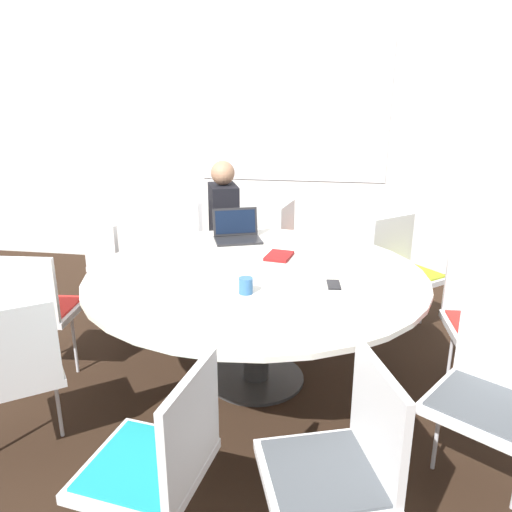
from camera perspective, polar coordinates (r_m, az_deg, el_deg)
The scene contains 18 objects.
ground_plane at distance 3.26m, azimuth 0.00°, elevation -13.86°, with size 16.00×16.00×0.00m, color black.
wall_back at distance 4.99m, azimuth 4.28°, elevation 13.81°, with size 8.00×0.07×2.70m.
conference_table at distance 2.97m, azimuth 0.00°, elevation -3.54°, with size 1.99×1.99×0.72m.
chair_0 at distance 4.55m, azimuth -4.91°, elevation 2.42°, with size 0.55×0.56×0.84m.
chair_1 at distance 3.94m, azimuth -15.57°, elevation -0.68°, with size 0.60×0.59×0.84m.
chair_2 at distance 3.34m, azimuth -23.87°, elevation -5.08°, with size 0.47×0.46×0.84m.
chair_3 at distance 2.67m, azimuth -26.15°, elevation -11.29°, with size 0.60×0.60×0.84m.
chair_4 at distance 1.94m, azimuth -10.87°, elevation -21.54°, with size 0.48×0.50×0.84m.
chair_5 at distance 1.92m, azimuth 9.70°, elevation -21.79°, with size 0.54×0.55×0.84m.
chair_6 at distance 2.49m, azimuth 25.27°, elevation -13.36°, with size 0.60×0.59×0.84m.
chair_7 at distance 3.23m, azimuth 24.66°, elevation -5.90°, with size 0.46×0.44×0.84m.
chair_8 at distance 3.90m, azimuth 16.47°, elevation -0.98°, with size 0.61×0.61×0.84m.
chair_9 at distance 4.25m, azimuth 5.08°, elevation 1.30°, with size 0.49×0.51×0.84m.
person_0 at distance 4.27m, azimuth -3.51°, elevation 4.17°, with size 0.34×0.41×1.19m.
laptop at distance 3.58m, azimuth -2.21°, elevation 2.71°, with size 0.39×0.35×0.21m.
spiral_notebook at distance 3.20m, azimuth 2.65°, elevation 0.01°, with size 0.18×0.23×0.02m.
coffee_cup at distance 2.62m, azimuth -1.18°, elevation -3.40°, with size 0.07×0.07×0.09m.
cell_phone at distance 2.77m, azimuth 8.87°, elevation -3.25°, with size 0.08×0.15×0.01m.
Camera 1 is at (0.45, -2.72, 1.73)m, focal length 35.00 mm.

